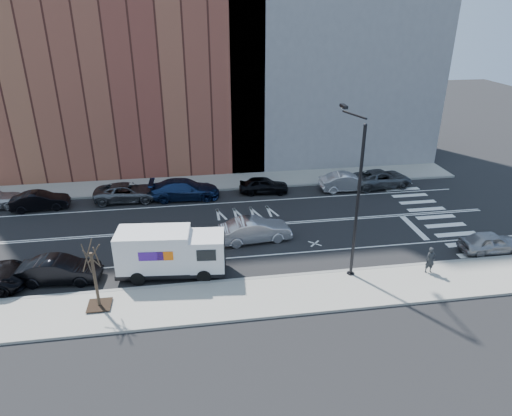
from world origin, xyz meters
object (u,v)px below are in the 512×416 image
object	(u,v)px
far_parked_b	(40,201)
near_parked_front	(491,242)
pedestrian	(430,260)
driving_sedan	(255,230)
fedex_van	(170,252)

from	to	relation	value
far_parked_b	near_parked_front	world-z (taller)	far_parked_b
pedestrian	far_parked_b	bearing A→B (deg)	150.41
pedestrian	near_parked_front	bearing A→B (deg)	18.28
driving_sedan	pedestrian	bearing A→B (deg)	-127.20
fedex_van	near_parked_front	distance (m)	20.10
far_parked_b	near_parked_front	size ratio (longest dim) A/B	1.06
driving_sedan	pedestrian	world-z (taller)	pedestrian
far_parked_b	driving_sedan	bearing A→B (deg)	-120.53
fedex_van	driving_sedan	xyz separation A→B (m)	(5.47, 3.36, -0.71)
near_parked_front	pedestrian	xyz separation A→B (m)	(-5.18, -1.87, 0.27)
fedex_van	driving_sedan	world-z (taller)	fedex_van
driving_sedan	near_parked_front	size ratio (longest dim) A/B	1.19
fedex_van	driving_sedan	bearing A→B (deg)	37.21
driving_sedan	near_parked_front	xyz separation A→B (m)	(14.61, -3.83, -0.10)
driving_sedan	pedestrian	size ratio (longest dim) A/B	2.95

